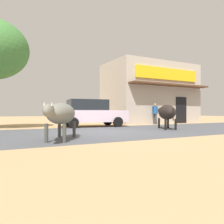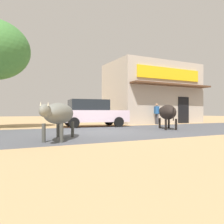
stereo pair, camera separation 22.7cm
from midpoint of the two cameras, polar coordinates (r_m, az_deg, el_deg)
The scene contains 7 objects.
ground at distance 10.17m, azimuth -1.84°, elevation -5.06°, with size 80.00×80.00×0.00m, color tan.
asphalt_road at distance 10.17m, azimuth -1.84°, elevation -5.05°, with size 72.00×6.54×0.00m, color #52545B.
storefront_right_club at distance 19.76m, azimuth 10.41°, elevation 4.58°, with size 7.47×5.31×4.93m.
parked_hatchback_car at distance 13.85m, azimuth -4.70°, elevation -0.22°, with size 4.31×2.39×1.64m.
cow_near_brown at distance 7.46m, azimuth -12.41°, elevation -0.43°, with size 1.83×2.69×1.19m.
cow_far_dark at distance 12.17m, azimuth 14.29°, elevation -0.09°, with size 1.51×2.46×1.27m.
pedestrian_by_shop at distance 16.69m, azimuth 11.63°, elevation -0.04°, with size 0.39×0.61×1.52m.
Camera 2 is at (-4.18, -9.23, 0.90)m, focal length 36.15 mm.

